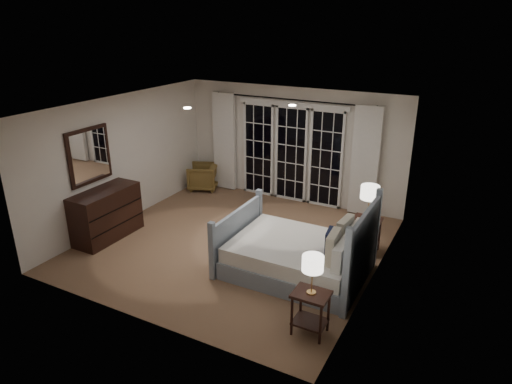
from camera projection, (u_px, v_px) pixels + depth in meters
The scene contains 20 objects.
floor at pixel (235, 244), 8.29m from camera, with size 5.00×5.00×0.00m, color brown.
ceiling at pixel (232, 107), 7.38m from camera, with size 5.00×5.00×0.00m, color white.
wall_left at pixel (124, 159), 8.93m from camera, with size 0.02×5.00×2.50m, color silver.
wall_right at pixel (379, 206), 6.74m from camera, with size 0.02×5.00×2.50m, color silver.
wall_back at pixel (292, 145), 9.89m from camera, with size 5.00×0.02×2.50m, color silver.
wall_front at pixel (133, 238), 5.77m from camera, with size 5.00×0.02×2.50m, color silver.
french_doors at pixel (291, 153), 9.92m from camera, with size 2.50×0.04×2.20m.
curtain_rod at pixel (291, 100), 9.45m from camera, with size 0.03×0.03×3.50m, color black.
curtain_left at pixel (224, 142), 10.55m from camera, with size 0.55×0.10×2.25m, color white.
curtain_right at pixel (365, 162), 9.11m from camera, with size 0.55×0.10×2.25m, color white.
downlight_a at pixel (292, 105), 7.53m from camera, with size 0.12×0.12×0.01m, color white.
downlight_b at pixel (187, 108), 7.32m from camera, with size 0.12×0.12×0.01m, color white.
bed at pixel (299, 255), 7.23m from camera, with size 2.18×1.56×1.27m.
nightstand_left at pixel (311, 307), 5.83m from camera, with size 0.46×0.37×0.60m.
nightstand_right at pixel (366, 230), 7.89m from camera, with size 0.48×0.38×0.62m.
lamp_left at pixel (313, 264), 5.60m from camera, with size 0.27×0.27×0.53m.
lamp_right at pixel (370, 193), 7.64m from camera, with size 0.31×0.31×0.61m.
armchair at pixel (203, 177), 10.82m from camera, with size 0.65×0.67×0.61m, color brown.
dresser at pixel (106, 214), 8.39m from camera, with size 0.56×1.32×0.94m.
mirror at pixel (89, 156), 8.10m from camera, with size 0.05×0.85×1.00m.
Camera 1 is at (3.80, -6.34, 3.88)m, focal length 32.00 mm.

